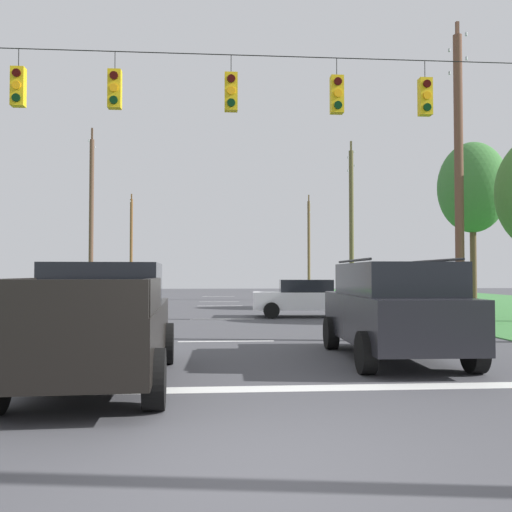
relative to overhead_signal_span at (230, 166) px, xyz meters
The scene contains 18 objects.
ground_plane 9.62m from the overhead_signal_span, 90.56° to the right, with size 120.00×120.00×0.00m, color #47474C.
stop_bar_stripe 6.79m from the overhead_signal_span, 90.92° to the right, with size 14.12×0.45×0.01m, color white.
lane_dash_0 4.52m from the overhead_signal_span, 95.45° to the left, with size 0.15×2.50×0.01m, color white.
lane_dash_1 9.07m from the overhead_signal_span, 90.60° to the left, with size 0.15×2.50×0.01m, color white.
lane_dash_2 17.38m from the overhead_signal_span, 90.28° to the left, with size 0.15×2.50×0.01m, color white.
lane_dash_3 21.71m from the overhead_signal_span, 90.22° to the left, with size 0.15×2.50×0.01m, color white.
lane_dash_4 29.57m from the overhead_signal_span, 90.16° to the left, with size 0.15×2.50×0.01m, color white.
overhead_signal_span is the anchor object (origin of this frame).
pickup_truck 6.08m from the overhead_signal_span, 116.77° to the right, with size 2.48×5.48×1.95m.
suv_black 5.32m from the overhead_signal_span, 37.16° to the right, with size 2.30×4.84×2.05m.
distant_car_crossing_white 10.07m from the overhead_signal_span, 69.24° to the left, with size 4.42×2.28×1.52m.
distant_car_oncoming 16.13m from the overhead_signal_span, 129.11° to the left, with size 2.04×4.31×1.52m.
utility_pole_mid_right 10.92m from the overhead_signal_span, 36.15° to the left, with size 0.33×1.54×11.31m.
utility_pole_far_right 24.33m from the overhead_signal_span, 68.90° to the left, with size 0.30×1.84×10.68m.
utility_pole_near_left 42.06m from the overhead_signal_span, 77.59° to the left, with size 0.28×1.76×9.68m.
utility_pole_distant_right 24.59m from the overhead_signal_span, 110.05° to the left, with size 0.29×1.95×11.33m.
utility_pole_distant_left 41.42m from the overhead_signal_span, 101.75° to the left, with size 0.28×1.54×9.51m.
tree_roadside_left 18.24m from the overhead_signal_span, 46.33° to the left, with size 3.41×3.41×8.38m.
Camera 1 is at (-0.31, -5.07, 1.77)m, focal length 38.81 mm.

